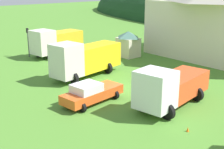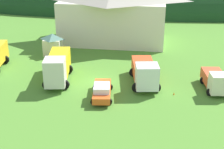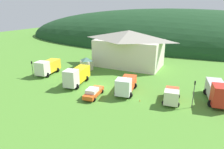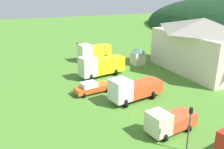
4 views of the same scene
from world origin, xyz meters
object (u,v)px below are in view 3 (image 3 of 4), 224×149
(traffic_light_west, at_px, (32,67))
(traffic_light_east, at_px, (194,92))
(light_truck_cream, at_px, (172,95))
(depot_building, at_px, (129,48))
(heavy_rig_striped, at_px, (48,67))
(play_shed_cream, at_px, (87,64))
(service_pickup_orange, at_px, (93,92))
(crane_truck_red, at_px, (218,91))
(traffic_cone_near_pickup, at_px, (140,101))
(flatbed_truck_yellow, at_px, (77,75))
(heavy_rig_white, at_px, (126,84))

(traffic_light_west, bearing_deg, traffic_light_east, 0.15)
(light_truck_cream, bearing_deg, traffic_light_east, 77.05)
(depot_building, distance_m, heavy_rig_striped, 20.32)
(play_shed_cream, relative_size, service_pickup_orange, 0.59)
(light_truck_cream, xyz_separation_m, crane_truck_red, (6.50, 3.37, 0.60))
(light_truck_cream, bearing_deg, crane_truck_red, 110.34)
(depot_building, bearing_deg, traffic_cone_near_pickup, -63.62)
(depot_building, xyz_separation_m, flatbed_truck_yellow, (-4.23, -17.00, -2.83))
(depot_building, height_order, crane_truck_red, depot_building)
(light_truck_cream, height_order, traffic_cone_near_pickup, light_truck_cream)
(service_pickup_orange, bearing_deg, traffic_cone_near_pickup, 95.75)
(depot_building, bearing_deg, service_pickup_orange, -85.38)
(flatbed_truck_yellow, relative_size, traffic_light_east, 1.87)
(flatbed_truck_yellow, distance_m, traffic_cone_near_pickup, 13.82)
(heavy_rig_striped, relative_size, traffic_cone_near_pickup, 11.01)
(traffic_light_west, height_order, traffic_cone_near_pickup, traffic_light_west)
(traffic_light_east, distance_m, traffic_cone_near_pickup, 8.34)
(service_pickup_orange, distance_m, traffic_light_west, 17.41)
(service_pickup_orange, relative_size, traffic_light_east, 1.25)
(heavy_rig_white, distance_m, traffic_light_east, 11.22)
(crane_truck_red, relative_size, traffic_light_west, 2.31)
(traffic_light_east, bearing_deg, heavy_rig_white, 176.02)
(flatbed_truck_yellow, xyz_separation_m, crane_truck_red, (24.70, 3.30, -0.03))
(depot_building, distance_m, play_shed_cream, 11.50)
(light_truck_cream, distance_m, traffic_light_west, 29.40)
(depot_building, bearing_deg, play_shed_cream, -133.78)
(flatbed_truck_yellow, bearing_deg, traffic_cone_near_pickup, 72.67)
(flatbed_truck_yellow, distance_m, traffic_light_east, 21.38)
(play_shed_cream, xyz_separation_m, light_truck_cream, (21.63, -9.07, -0.38))
(crane_truck_red, height_order, traffic_cone_near_pickup, crane_truck_red)
(flatbed_truck_yellow, bearing_deg, traffic_light_east, 79.30)
(heavy_rig_striped, xyz_separation_m, traffic_light_east, (30.97, -2.80, 0.79))
(traffic_cone_near_pickup, bearing_deg, crane_truck_red, 24.74)
(service_pickup_orange, relative_size, traffic_light_west, 1.50)
(heavy_rig_white, height_order, light_truck_cream, heavy_rig_white)
(depot_building, xyz_separation_m, traffic_light_west, (-15.41, -17.48, -2.48))
(depot_building, bearing_deg, traffic_light_west, -131.39)
(play_shed_cream, height_order, heavy_rig_white, heavy_rig_white)
(heavy_rig_striped, bearing_deg, play_shed_cream, 128.71)
(heavy_rig_striped, xyz_separation_m, heavy_rig_white, (19.82, -2.03, -0.24))
(depot_building, bearing_deg, heavy_rig_white, -70.20)
(flatbed_truck_yellow, relative_size, traffic_cone_near_pickup, 12.73)
(flatbed_truck_yellow, bearing_deg, play_shed_cream, -168.72)
(traffic_light_west, bearing_deg, heavy_rig_white, 2.30)
(heavy_rig_striped, relative_size, traffic_light_west, 1.94)
(light_truck_cream, bearing_deg, service_pickup_orange, -81.08)
(depot_building, xyz_separation_m, traffic_light_east, (17.13, -17.40, -2.08))
(heavy_rig_white, xyz_separation_m, service_pickup_orange, (-4.32, -3.97, -0.76))
(light_truck_cream, bearing_deg, heavy_rig_white, -100.26)
(heavy_rig_striped, distance_m, traffic_light_east, 31.10)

